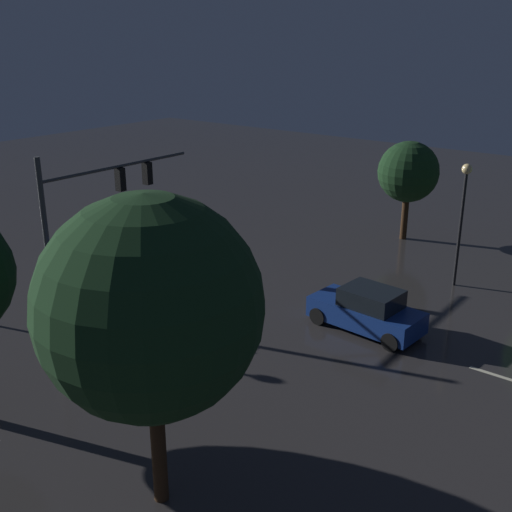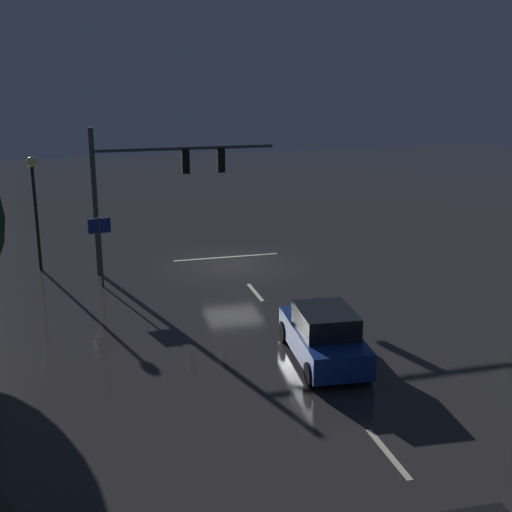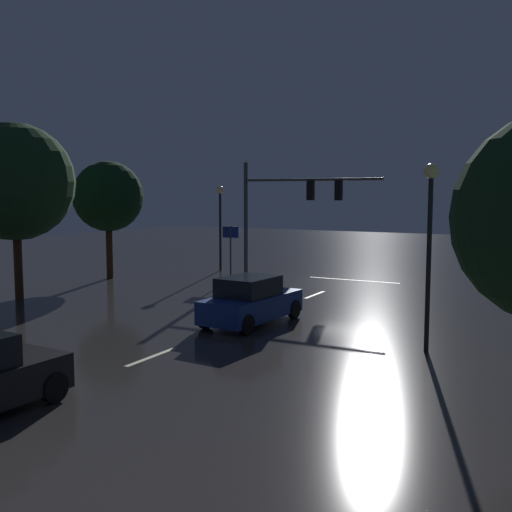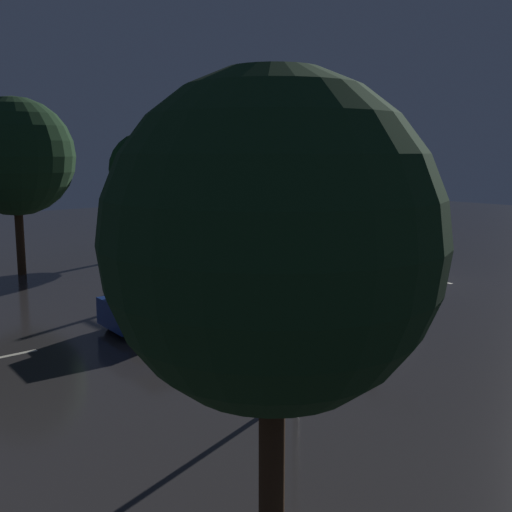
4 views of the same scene
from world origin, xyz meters
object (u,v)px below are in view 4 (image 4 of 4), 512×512
object	(u,v)px
traffic_signal_assembly	(328,177)
tree_left_far	(273,242)
tree_right_near	(146,169)
tree_right_far	(15,157)
car_approaching	(173,300)
route_sign	(262,221)
street_lamp_left_kerb	(298,223)
street_lamp_right_kerb	(275,186)

from	to	relation	value
traffic_signal_assembly	tree_left_far	world-z (taller)	tree_left_far
tree_right_near	tree_right_far	distance (m)	7.15
tree_left_far	traffic_signal_assembly	bearing A→B (deg)	-49.12
car_approaching	tree_right_near	world-z (taller)	tree_right_near
car_approaching	route_sign	xyz separation A→B (m)	(6.20, -9.07, 1.30)
street_lamp_left_kerb	route_sign	world-z (taller)	street_lamp_left_kerb
tree_right_near	tree_left_far	size ratio (longest dim) A/B	0.99
street_lamp_left_kerb	traffic_signal_assembly	bearing A→B (deg)	-49.50
traffic_signal_assembly	car_approaching	distance (m)	11.95
traffic_signal_assembly	tree_left_far	xyz separation A→B (m)	(-13.60, 15.72, -0.07)
car_approaching	street_lamp_left_kerb	world-z (taller)	street_lamp_left_kerb
tree_right_near	street_lamp_left_kerb	bearing A→B (deg)	158.28
car_approaching	tree_left_far	bearing A→B (deg)	153.88
traffic_signal_assembly	tree_right_far	bearing A→B (deg)	56.47
street_lamp_right_kerb	route_sign	world-z (taller)	street_lamp_right_kerb
tree_right_near	street_lamp_right_kerb	bearing A→B (deg)	-122.19
street_lamp_right_kerb	tree_right_far	size ratio (longest dim) A/B	0.66
traffic_signal_assembly	street_lamp_right_kerb	world-z (taller)	traffic_signal_assembly
car_approaching	tree_right_near	distance (m)	14.39
car_approaching	tree_left_far	world-z (taller)	tree_left_far
traffic_signal_assembly	car_approaching	xyz separation A→B (m)	(-3.68, 10.85, -3.40)
route_sign	tree_right_near	size ratio (longest dim) A/B	0.46
street_lamp_right_kerb	car_approaching	bearing A→B (deg)	125.66
tree_left_far	street_lamp_right_kerb	bearing A→B (deg)	-42.40
car_approaching	traffic_signal_assembly	bearing A→B (deg)	-71.26
car_approaching	street_lamp_right_kerb	xyz separation A→B (m)	(8.74, -12.18, 2.72)
street_lamp_left_kerb	street_lamp_right_kerb	xyz separation A→B (m)	(15.14, -13.13, -0.28)
street_lamp_right_kerb	tree_right_near	bearing A→B (deg)	57.81
street_lamp_right_kerb	tree_left_far	bearing A→B (deg)	137.60
traffic_signal_assembly	tree_right_near	size ratio (longest dim) A/B	1.24
route_sign	tree_right_far	xyz separation A→B (m)	(5.02, 9.60, 3.00)
route_sign	traffic_signal_assembly	bearing A→B (deg)	-144.73
tree_right_far	route_sign	bearing A→B (deg)	-117.62
street_lamp_left_kerb	tree_left_far	xyz separation A→B (m)	(-3.52, 3.92, 0.34)
tree_right_near	tree_left_far	world-z (taller)	tree_left_far
tree_right_near	tree_right_far	xyz separation A→B (m)	(-1.09, 7.03, 0.68)
traffic_signal_assembly	street_lamp_right_kerb	distance (m)	5.27
car_approaching	tree_right_far	world-z (taller)	tree_right_far
car_approaching	street_lamp_right_kerb	size ratio (longest dim) A/B	0.89
traffic_signal_assembly	tree_right_far	size ratio (longest dim) A/B	1.03
street_lamp_left_kerb	tree_right_near	world-z (taller)	tree_right_near
traffic_signal_assembly	street_lamp_left_kerb	bearing A→B (deg)	130.50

